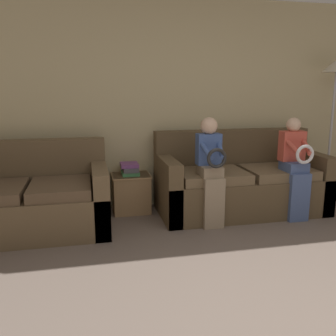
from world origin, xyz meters
TOP-DOWN VIEW (x-y plane):
  - wall_back at (0.00, 2.99)m, footprint 7.87×0.06m
  - couch_main at (0.46, 2.49)m, footprint 2.00×0.88m
  - couch_side at (-1.95, 2.37)m, footprint 1.62×0.95m
  - child_left_seated at (-0.04, 2.13)m, footprint 0.27×0.38m
  - child_right_seated at (0.97, 2.12)m, footprint 0.28×0.37m
  - side_shelf at (-0.84, 2.74)m, footprint 0.46×0.39m
  - book_stack at (-0.85, 2.74)m, footprint 0.21×0.25m
  - floor_lamp at (1.77, 2.64)m, footprint 0.37×0.37m

SIDE VIEW (x-z plane):
  - side_shelf at x=-0.84m, z-range 0.01..0.47m
  - couch_side at x=-1.95m, z-range -0.14..0.79m
  - couch_main at x=0.46m, z-range -0.14..0.83m
  - book_stack at x=-0.85m, z-range 0.46..0.61m
  - child_right_seated at x=0.97m, z-range 0.06..1.22m
  - child_left_seated at x=-0.04m, z-range 0.08..1.26m
  - wall_back at x=0.00m, z-range 0.00..2.55m
  - floor_lamp at x=1.77m, z-range 0.67..2.51m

